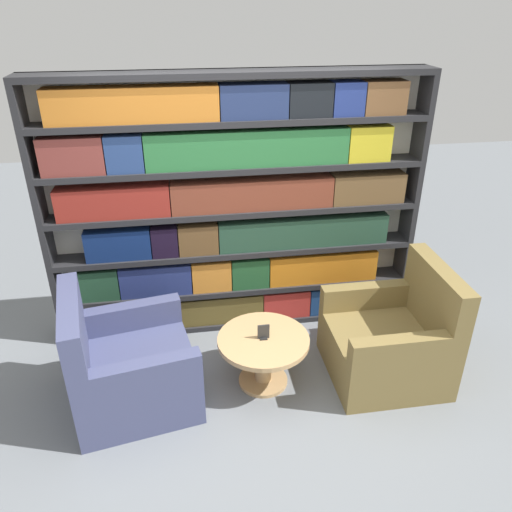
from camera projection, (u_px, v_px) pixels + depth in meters
name	position (u px, v px, depth m)	size (l,w,h in m)	color
ground_plane	(258.00, 411.00, 3.80)	(14.00, 14.00, 0.00)	slate
bookshelf	(236.00, 210.00, 4.35)	(3.25, 0.30, 2.31)	silver
armchair_left	(127.00, 368.00, 3.77)	(1.03, 1.01, 0.97)	#42476B
armchair_right	(391.00, 341.00, 4.07)	(0.89, 0.87, 0.97)	olive
coffee_table	(263.00, 351.00, 3.95)	(0.73, 0.73, 0.44)	tan
table_sign	(263.00, 333.00, 3.87)	(0.09, 0.06, 0.12)	black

